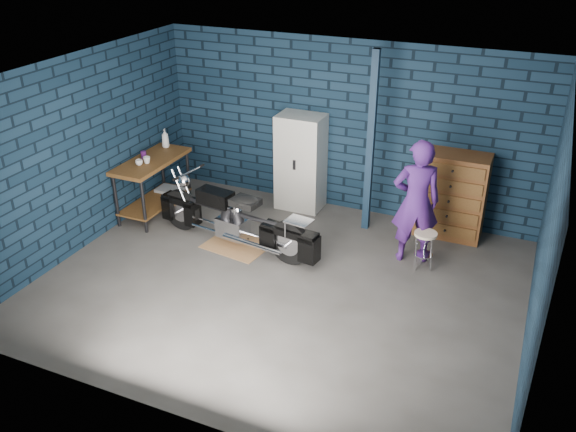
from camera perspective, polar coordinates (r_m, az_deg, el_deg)
name	(u,v)px	position (r m, az deg, el deg)	size (l,w,h in m)	color
ground	(281,284)	(7.98, -0.70, -6.35)	(6.00, 6.00, 0.00)	#524F4C
room_walls	(298,132)	(7.60, 0.94, 7.90)	(6.02, 5.01, 2.71)	#0E2030
support_post	(371,144)	(8.86, 7.74, 6.69)	(0.10, 0.10, 2.70)	#112437
workbench	(154,186)	(9.82, -12.45, 2.72)	(0.60, 1.40, 0.91)	brown
drip_mat	(237,245)	(8.86, -4.81, -2.75)	(0.89, 0.67, 0.01)	#9C6B44
motorcycle	(235,215)	(8.63, -4.94, 0.09)	(2.26, 0.61, 0.99)	black
person	(416,202)	(8.29, 11.89, 1.30)	(0.64, 0.42, 1.75)	#481E74
storage_bin	(170,196)	(10.23, -10.95, 1.88)	(0.42, 0.30, 0.26)	#979A9F
locker	(300,162)	(9.68, 1.18, 5.04)	(0.72, 0.51, 1.54)	silver
tool_chest	(452,195)	(9.17, 15.08, 1.86)	(0.95, 0.53, 1.27)	brown
shop_stool	(424,251)	(8.36, 12.59, -3.19)	(0.30, 0.30, 0.55)	beige
cup_a	(139,162)	(9.46, -13.77, 4.89)	(0.11, 0.11, 0.09)	beige
cup_b	(147,160)	(9.50, -13.08, 5.13)	(0.11, 0.11, 0.10)	beige
mug_purple	(144,155)	(9.70, -13.36, 5.59)	(0.08, 0.08, 0.11)	#581B6C
bottle	(165,138)	(10.07, -11.42, 7.16)	(0.12, 0.12, 0.30)	#979A9F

